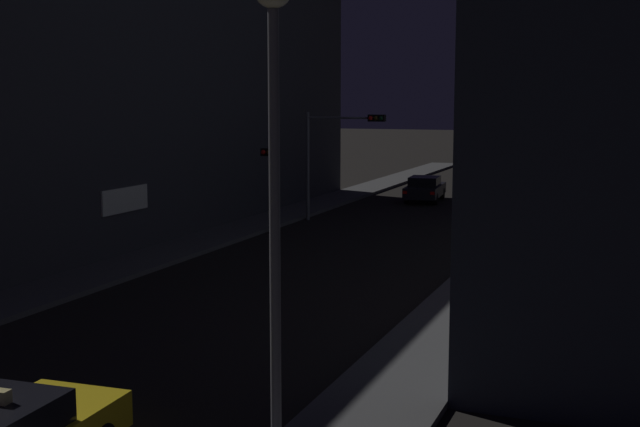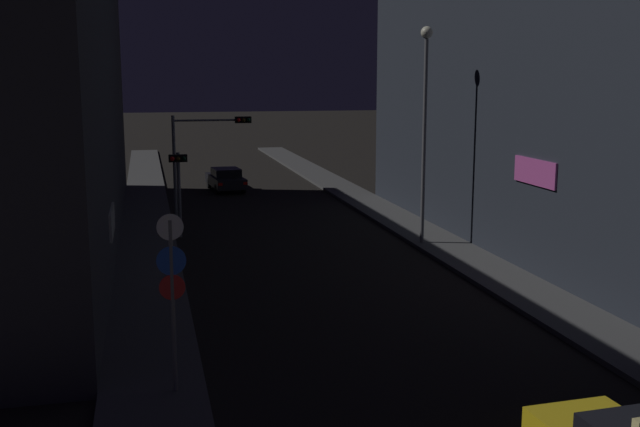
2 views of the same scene
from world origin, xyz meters
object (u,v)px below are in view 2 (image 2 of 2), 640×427
Objects in this scene: far_car at (226,179)px; traffic_light_left_kerb at (179,177)px; traffic_light_overhead at (204,144)px; sign_pole_left at (172,285)px; street_lamp_far_block at (425,104)px.

traffic_light_left_kerb is at bearing -104.38° from far_car.
traffic_light_overhead is (-1.96, -9.13, 2.99)m from far_car.
far_car is at bearing 81.88° from sign_pole_left.
traffic_light_left_kerb is at bearing 86.90° from sign_pole_left.
traffic_light_overhead is 21.60m from sign_pole_left.
traffic_light_left_kerb is 11.05m from street_lamp_far_block.
sign_pole_left is 0.45× the size of street_lamp_far_block.
street_lamp_far_block is (9.78, -4.04, 3.21)m from traffic_light_left_kerb.
street_lamp_far_block reaches higher than far_car.
sign_pole_left is at bearing -93.10° from traffic_light_left_kerb.
traffic_light_overhead is at bearing -102.11° from far_car.
traffic_light_overhead is 1.37× the size of traffic_light_left_kerb.
traffic_light_overhead is 11.94m from street_lamp_far_block.
sign_pole_left is (-2.40, -21.44, -1.15)m from traffic_light_overhead.
traffic_light_left_kerb is 17.20m from sign_pole_left.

